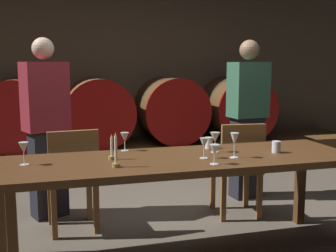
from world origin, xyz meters
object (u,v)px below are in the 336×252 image
object	(u,v)px
wine_barrel_far_left	(17,114)
wine_glass_right	(215,138)
chair_left	(73,175)
cup_left	(209,143)
guest_left	(46,128)
wine_glass_far_left	(24,148)
cup_right	(276,147)
candle_left	(116,157)
wine_barrel_center_left	(98,112)
wine_barrel_far_right	(237,108)
guest_right	(248,118)
wine_glass_far_right	(235,140)
candle_right	(112,153)
wine_glass_center_left	(204,144)
wine_glass_center_right	(215,150)
wine_barrel_center_right	(171,110)
dining_table	(181,167)
wine_glass_left	(125,138)
chair_right	(239,165)

from	to	relation	value
wine_barrel_far_left	wine_glass_right	xyz separation A→B (m)	(1.61, -2.51, 0.07)
chair_left	cup_left	size ratio (longest dim) A/B	9.87
guest_left	wine_glass_far_left	bearing A→B (deg)	60.42
chair_left	cup_right	world-z (taller)	chair_left
wine_barrel_far_left	candle_left	world-z (taller)	wine_barrel_far_left
wine_barrel_center_left	cup_right	xyz separation A→B (m)	(1.06, -2.65, 0.00)
wine_barrel_center_left	cup_right	size ratio (longest dim) A/B	9.97
wine_barrel_far_right	guest_right	bearing A→B (deg)	-110.72
cup_left	cup_right	bearing A→B (deg)	-33.24
guest_right	cup_left	xyz separation A→B (m)	(-0.77, -0.88, -0.05)
wine_barrel_far_right	chair_left	world-z (taller)	wine_barrel_far_right
wine_glass_far_right	wine_barrel_far_left	bearing A→B (deg)	121.57
candle_right	wine_glass_center_left	distance (m)	0.65
wine_barrel_center_left	wine_glass_far_left	distance (m)	2.66
wine_glass_right	wine_glass_far_right	size ratio (longest dim) A/B	0.85
wine_glass_center_right	wine_barrel_center_left	bearing A→B (deg)	99.36
candle_left	wine_glass_right	distance (m)	0.83
wine_glass_center_right	wine_glass_far_left	bearing A→B (deg)	165.47
wine_barrel_far_right	wine_glass_far_right	distance (m)	3.01
wine_barrel_center_right	wine_glass_far_left	size ratio (longest dim) A/B	5.70
cup_left	wine_barrel_far_right	bearing A→B (deg)	60.72
dining_table	cup_left	size ratio (longest dim) A/B	28.61
wine_barrel_far_right	wine_glass_left	distance (m)	3.02
wine_barrel_center_left	wine_barrel_far_right	size ratio (longest dim) A/B	1.00
wine_barrel_center_right	wine_barrel_far_right	bearing A→B (deg)	0.00
wine_barrel_center_left	wine_barrel_center_right	size ratio (longest dim) A/B	1.00
candle_left	wine_glass_center_right	distance (m)	0.65
wine_barrel_center_left	wine_glass_left	xyz separation A→B (m)	(-0.03, -2.28, 0.06)
wine_barrel_far_left	dining_table	xyz separation A→B (m)	(1.31, -2.61, -0.11)
guest_right	wine_glass_left	world-z (taller)	guest_right
wine_barrel_far_right	cup_right	xyz separation A→B (m)	(-0.89, -2.65, 0.00)
wine_glass_far_right	cup_left	distance (m)	0.37
cup_left	wine_glass_center_right	bearing A→B (deg)	-106.89
wine_glass_center_left	wine_barrel_center_right	bearing A→B (deg)	79.04
candle_left	wine_barrel_far_left	bearing A→B (deg)	106.56
wine_barrel_far_left	candle_right	size ratio (longest dim) A/B	4.83
wine_barrel_far_left	cup_right	world-z (taller)	wine_barrel_far_left
guest_right	wine_glass_right	size ratio (longest dim) A/B	10.76
wine_barrel_far_left	cup_right	bearing A→B (deg)	-52.28
wine_barrel_center_right	candle_left	distance (m)	3.00
cup_right	wine_glass_far_left	bearing A→B (deg)	176.91
cup_left	cup_right	distance (m)	0.52
wine_barrel_center_right	wine_glass_far_left	xyz separation A→B (m)	(-1.73, -2.55, 0.07)
chair_right	wine_glass_far_left	distance (m)	1.92
guest_left	cup_right	world-z (taller)	guest_left
wine_glass_center_right	wine_glass_right	world-z (taller)	wine_glass_right
wine_glass_right	cup_left	world-z (taller)	wine_glass_right
wine_barrel_center_right	wine_barrel_far_right	size ratio (longest dim) A/B	1.00
wine_glass_far_left	wine_barrel_center_left	bearing A→B (deg)	73.73
wine_barrel_far_left	wine_glass_far_left	distance (m)	2.56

